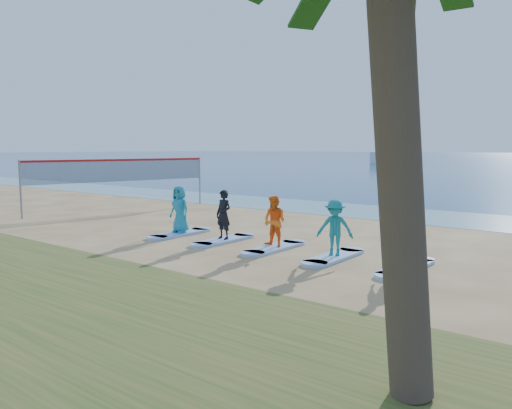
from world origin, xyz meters
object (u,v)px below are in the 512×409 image
Objects in this scene: volleyball_net at (120,171)px; surfboard_4 at (406,268)px; surfboard_0 at (180,234)px; surfboard_3 at (334,257)px; boat_offshore_a at (380,163)px; student_2 at (275,221)px; surfboard_1 at (224,240)px; student_1 at (224,214)px; surfboard_2 at (274,248)px; student_4 at (407,236)px; student_3 at (335,228)px; student_0 at (180,209)px.

surfboard_4 is (15.29, -3.00, -1.86)m from volleyball_net.
surfboard_0 is 1.00× the size of surfboard_3.
student_2 is (31.38, -78.00, 0.85)m from boat_offshore_a.
student_1 reaches higher than surfboard_1.
surfboard_2 is (31.38, -78.00, 0.04)m from boat_offshore_a.
student_2 is (4.03, 0.00, 0.80)m from surfboard_0.
surfboard_2 is (2.01, 0.00, -0.83)m from student_1.
student_2 is 4.03m from student_4.
surfboard_4 is at bearing 0.00° from surfboard_3.
surfboard_3 is (4.03, 0.00, 0.00)m from surfboard_1.
student_4 is at bearing -11.09° from volleyball_net.
surfboard_0 is (27.35, -78.00, 0.04)m from boat_offshore_a.
student_4 is at bearing 0.00° from surfboard_2.
student_1 reaches higher than student_4.
student_0 is at bearing 159.48° from student_3.
surfboard_3 is at bearing 3.57° from student_1.
volleyball_net reaches higher than surfboard_3.
student_0 is 6.10m from surfboard_3.
surfboard_4 is 0.80m from student_4.
volleyball_net is 11.70m from student_2.
surfboard_1 is 4.03m from surfboard_3.
surfboard_0 is at bearing 0.00° from student_0.
boat_offshore_a reaches higher than surfboard_4.
student_3 is 2.01m from student_4.
boat_offshore_a is 4.25× the size of student_0.
student_0 reaches higher than surfboard_1.
surfboard_4 is 1.45× the size of student_4.
student_0 is at bearing -176.43° from student_1.
surfboard_3 is at bearing -77.39° from boat_offshore_a.
surfboard_1 is 1.44× the size of student_3.
student_0 is at bearing -155.42° from student_4.
surfboard_3 is 2.17m from student_4.
boat_offshore_a is 84.85m from student_3.
boat_offshore_a is 3.13× the size of surfboard_3.
student_3 is at bearing 180.00° from surfboard_4.
surfboard_0 is 1.36× the size of student_0.
volleyball_net reaches higher than surfboard_2.
student_3 is at bearing 0.00° from surfboard_1.
student_2 is 0.99× the size of student_4.
boat_offshore_a is 85.66m from student_4.
volleyball_net is 8.05m from surfboard_0.
student_1 is at bearing 0.00° from surfboard_1.
surfboard_2 is 1.00× the size of surfboard_3.
student_0 is 2.19m from surfboard_1.
volleyball_net is 5.88× the size of student_2.
surfboard_0 is at bearing 159.48° from student_3.
student_3 reaches higher than surfboard_2.
boat_offshore_a is 82.66m from student_0.
surfboard_1 is at bearing -176.84° from student_2.
volleyball_net reaches higher than student_3.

